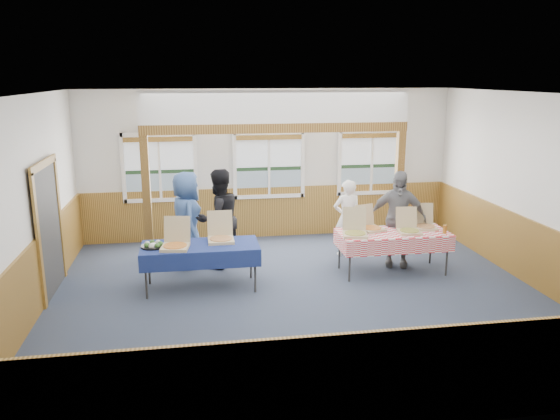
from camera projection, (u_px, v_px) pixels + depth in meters
The scene contains 31 objects.
floor at pixel (300, 297), 8.78m from camera, with size 8.00×8.00×0.00m, color #2C3248.
ceiling at pixel (301, 94), 8.01m from camera, with size 8.00×8.00×0.00m, color white.
wall_back at pixel (269, 164), 11.75m from camera, with size 8.00×8.00×0.00m, color silver.
wall_front at pixel (375, 283), 5.05m from camera, with size 8.00×8.00×0.00m, color silver.
wall_left at pixel (26, 210), 7.78m from camera, with size 8.00×8.00×0.00m, color silver.
wall_right at pixel (537, 191), 9.02m from camera, with size 8.00×8.00×0.00m, color silver.
wainscot_back at pixel (269, 212), 11.98m from camera, with size 7.98×0.05×1.10m, color brown.
wainscot_front at pixel (369, 383), 5.32m from camera, with size 7.98×0.05×1.10m, color brown.
wainscot_left at pixel (35, 279), 8.03m from camera, with size 0.05×6.98×1.10m, color brown.
wainscot_right at pixel (529, 252), 9.27m from camera, with size 0.05×6.98×1.10m, color brown.
cased_opening at pixel (48, 230), 8.78m from camera, with size 0.06×1.30×2.10m, color #2D2D2D.
window_left at pixel (159, 164), 11.33m from camera, with size 1.56×0.10×1.46m.
window_mid at pixel (269, 161), 11.69m from camera, with size 1.56×0.10×1.46m.
window_right at pixel (372, 159), 12.05m from camera, with size 1.56×0.10×1.46m.
post_left at pixel (147, 199), 10.31m from camera, with size 0.15×0.15×2.40m, color #593513.
post_right at pixel (399, 190), 11.09m from camera, with size 0.15×0.15×2.40m, color #593513.
cross_beam at pixel (277, 128), 10.39m from camera, with size 5.15×0.18×0.18m, color #593513.
table_left at pixel (200, 248), 8.98m from camera, with size 2.09×1.48×0.76m.
table_right at pixel (393, 235), 9.72m from camera, with size 2.00×0.98×0.76m.
pizza_box_a at pixel (175, 244), 8.79m from camera, with size 0.50×0.58×0.47m.
pizza_box_b at pixel (221, 237), 9.16m from camera, with size 0.43×0.52×0.47m.
pizza_box_c at pixel (355, 232), 9.48m from camera, with size 0.51×0.58×0.45m.
pizza_box_d at pixel (370, 226), 9.82m from camera, with size 0.51×0.57×0.42m.
pizza_box_e at pixel (409, 229), 9.66m from camera, with size 0.43×0.50×0.42m.
pizza_box_f at pixel (425, 225), 9.93m from camera, with size 0.45×0.52×0.42m.
veggie_tray at pixel (153, 245), 8.84m from camera, with size 0.40×0.40×0.09m.
drink_glass at pixel (445, 229), 9.58m from camera, with size 0.07×0.07×0.15m, color #9C5B1A.
woman_white at pixel (347, 218), 10.67m from camera, with size 0.55×0.36×1.51m, color white.
woman_black at pixel (219, 219), 9.97m from camera, with size 0.89×0.69×1.84m, color black.
man_blue at pixel (187, 219), 10.03m from camera, with size 0.87×0.57×1.78m, color #3A5A93.
person_grey at pixel (397, 219), 10.06m from camera, with size 1.05×0.44×1.79m, color slate.
Camera 1 is at (-1.63, -8.03, 3.47)m, focal length 35.00 mm.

